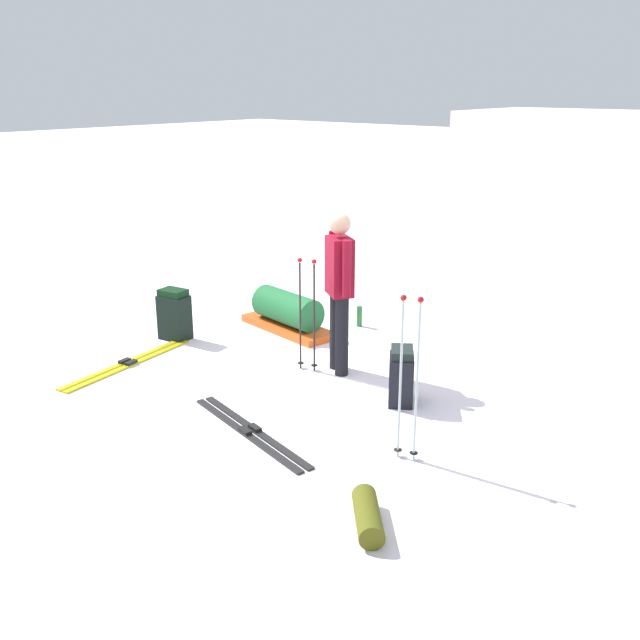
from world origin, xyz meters
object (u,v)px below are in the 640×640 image
Objects in this scene: ski_pair_far at (128,364)px; thermos_bottle at (359,316)px; backpack_large_dark at (174,315)px; gear_sled at (287,313)px; backpack_bright at (401,376)px; sleeping_mat_rolled at (368,516)px; ski_pair_near at (250,431)px; ski_poles_planted_far at (307,309)px; skier_standing at (339,285)px; ski_poles_planted_near at (409,371)px.

ski_pair_far is 6.89× the size of thermos_bottle.
backpack_large_dark is at bearing 106.36° from ski_pair_far.
gear_sled reaches higher than ski_pair_far.
backpack_large_dark is at bearing -176.35° from backpack_bright.
gear_sled is at bearing 139.62° from sleeping_mat_rolled.
backpack_bright is at bearing -43.39° from thermos_bottle.
ski_pair_near is 0.95× the size of ski_pair_far.
thermos_bottle is (-1.03, 2.98, 0.12)m from ski_pair_near.
ski_pair_far is at bearing -159.15° from backpack_bright.
ski_pair_near is 1.39× the size of ski_poles_planted_far.
skier_standing is 1.20m from backpack_bright.
gear_sled is at bearing 148.65° from ski_poles_planted_near.
skier_standing is at bearing 144.70° from ski_poles_planted_near.
gear_sled is at bearing -130.15° from thermos_bottle.
skier_standing is 2.29m from backpack_large_dark.
skier_standing reaches higher than gear_sled.
backpack_bright is at bearing -21.49° from gear_sled.
ski_pair_far is 1.29× the size of ski_poles_planted_near.
ski_poles_planted_far is 3.01m from sleeping_mat_rolled.
backpack_bright is (3.10, 0.20, -0.03)m from backpack_large_dark.
skier_standing is 3.00m from sleeping_mat_rolled.
gear_sled reaches higher than ski_pair_near.
ski_poles_planted_near reaches higher than ski_pair_far.
gear_sled is (-1.62, 2.28, 0.21)m from ski_pair_near.
thermos_bottle is (-0.45, 1.53, -0.55)m from ski_poles_planted_far.
thermos_bottle reaches higher than ski_pair_far.
ski_poles_planted_near reaches higher than backpack_large_dark.
ski_pair_far is (-2.18, 0.30, -0.00)m from ski_pair_near.
ski_pair_near is (0.29, -1.63, -0.94)m from skier_standing.
sleeping_mat_rolled is (3.26, -2.77, -0.13)m from gear_sled.
skier_standing is 2.76× the size of backpack_large_dark.
backpack_large_dark is 2.29m from thermos_bottle.
sleeping_mat_rolled is at bearing -41.20° from ski_poles_planted_far.
sleeping_mat_rolled is at bearing -62.36° from backpack_bright.
gear_sled is at bearing 125.38° from ski_pair_near.
ski_poles_planted_near is 5.35× the size of thermos_bottle.
ski_poles_planted_far reaches higher than backpack_bright.
ski_pair_near is at bearing -159.10° from ski_poles_planted_near.
thermos_bottle is (-0.73, 1.35, -0.82)m from skier_standing.
backpack_large_dark is 4.42m from sleeping_mat_rolled.
backpack_bright is at bearing -14.56° from skier_standing.
ski_pair_near is 2.80m from gear_sled.
ski_poles_planted_near reaches higher than backpack_bright.
skier_standing reaches higher than ski_pair_far.
skier_standing is 1.74m from thermos_bottle.
backpack_large_dark reaches higher than gear_sled.
backpack_bright is 2.13× the size of thermos_bottle.
skier_standing is 1.97m from ski_poles_planted_near.
backpack_bright is 0.45× the size of ski_poles_planted_far.
ski_poles_planted_near is at bearing -26.84° from ski_poles_planted_far.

